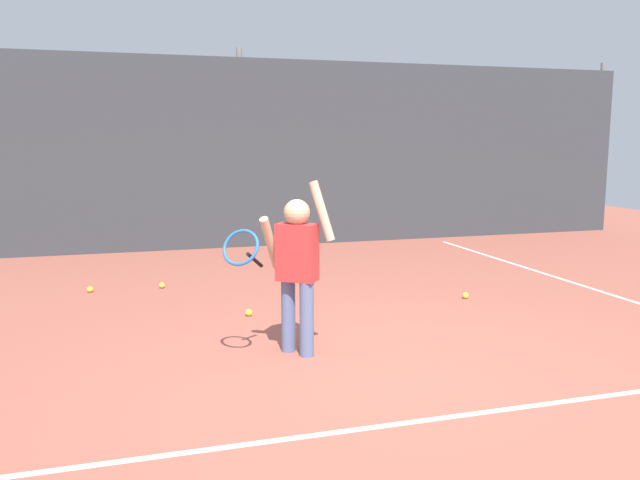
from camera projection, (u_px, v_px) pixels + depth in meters
The scene contains 10 objects.
ground_plane at pixel (395, 380), 4.49m from camera, with size 20.00×20.00×0.00m, color #9E5142.
court_line_baseline at pixel (439, 418), 3.87m from camera, with size 9.00×0.05×0.00m, color white.
back_fence_windscreen at pixel (242, 154), 9.93m from camera, with size 13.47×0.08×2.87m, color #383D42.
fence_post_1 at pixel (241, 149), 9.97m from camera, with size 0.09×0.09×3.02m, color slate.
fence_post_2 at pixel (598, 148), 11.85m from camera, with size 0.09×0.09×3.02m, color slate.
tennis_player at pixel (295, 262), 4.93m from camera, with size 0.89×0.51×1.35m.
tennis_ball_0 at pixel (249, 313), 6.12m from camera, with size 0.07×0.07×0.07m, color #CCE033.
tennis_ball_1 at pixel (466, 296), 6.80m from camera, with size 0.07×0.07×0.07m, color #CCE033.
tennis_ball_6 at pixel (90, 289), 7.08m from camera, with size 0.07×0.07×0.07m, color #CCE033.
tennis_ball_7 at pixel (162, 285), 7.28m from camera, with size 0.07×0.07×0.07m, color #CCE033.
Camera 1 is at (-1.74, -3.96, 1.64)m, focal length 36.42 mm.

